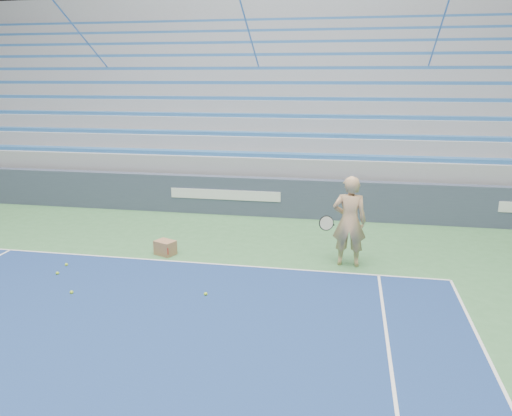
{
  "coord_description": "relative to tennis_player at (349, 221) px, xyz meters",
  "views": [
    {
      "loc": [
        3.41,
        2.3,
        3.86
      ],
      "look_at": [
        1.53,
        12.38,
        1.15
      ],
      "focal_mm": 35.0,
      "sensor_mm": 36.0,
      "label": 1
    }
  ],
  "objects": [
    {
      "name": "tennis_ball_3",
      "position": [
        -4.95,
        -2.42,
        -0.92
      ],
      "size": [
        0.07,
        0.07,
        0.07
      ],
      "primitive_type": "sphere",
      "color": "#AFE52E",
      "rests_on": "ground"
    },
    {
      "name": "tennis_ball_0",
      "position": [
        -5.81,
        -1.16,
        -0.92
      ],
      "size": [
        0.07,
        0.07,
        0.07
      ],
      "primitive_type": "sphere",
      "color": "#AFE52E",
      "rests_on": "ground"
    },
    {
      "name": "sponsor_barrier",
      "position": [
        -3.48,
        3.5,
        -0.41
      ],
      "size": [
        30.0,
        0.32,
        1.1
      ],
      "color": "#3A4358",
      "rests_on": "ground"
    },
    {
      "name": "tennis_ball_1",
      "position": [
        -5.72,
        -1.63,
        -0.92
      ],
      "size": [
        0.07,
        0.07,
        0.07
      ],
      "primitive_type": "sphere",
      "color": "#AFE52E",
      "rests_on": "ground"
    },
    {
      "name": "tennis_player",
      "position": [
        0.0,
        0.0,
        0.0
      ],
      "size": [
        0.96,
        0.85,
        1.92
      ],
      "color": "tan",
      "rests_on": "ground"
    },
    {
      "name": "ball_box",
      "position": [
        -4.01,
        -0.1,
        -0.8
      ],
      "size": [
        0.52,
        0.47,
        0.32
      ],
      "color": "#996C4A",
      "rests_on": "ground"
    },
    {
      "name": "bleachers",
      "position": [
        -3.49,
        9.21,
        1.4
      ],
      "size": [
        31.0,
        9.15,
        7.3
      ],
      "color": "#96999E",
      "rests_on": "ground"
    },
    {
      "name": "tennis_ball_2",
      "position": [
        -2.51,
        -2.04,
        -0.92
      ],
      "size": [
        0.07,
        0.07,
        0.07
      ],
      "primitive_type": "sphere",
      "color": "#AFE52E",
      "rests_on": "ground"
    }
  ]
}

